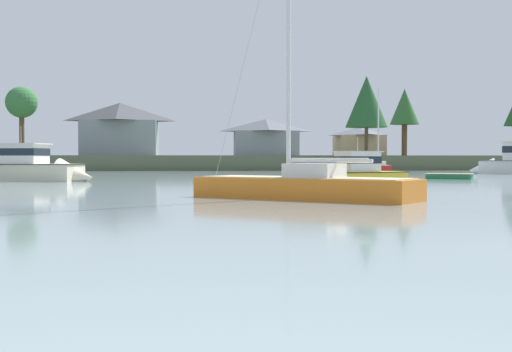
# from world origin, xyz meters

# --- Properties ---
(far_shore_bank) EXTENTS (162.44, 50.49, 2.08)m
(far_shore_bank) POSITION_xyz_m (0.00, 101.71, 1.04)
(far_shore_bank) COLOR #4C563D
(far_shore_bank) RESTS_ON ground
(dinghy_sand) EXTENTS (2.19, 3.60, 0.63)m
(dinghy_sand) POSITION_xyz_m (-26.46, 52.93, 0.15)
(dinghy_sand) COLOR tan
(dinghy_sand) RESTS_ON ground
(cruiser_yellow) EXTENTS (7.53, 5.32, 3.70)m
(cruiser_yellow) POSITION_xyz_m (1.29, 28.94, 0.50)
(cruiser_yellow) COLOR gold
(cruiser_yellow) RESTS_ON ground
(cruiser_cream) EXTENTS (10.60, 5.36, 5.08)m
(cruiser_cream) POSITION_xyz_m (-20.33, 37.58, 0.61)
(cruiser_cream) COLOR beige
(cruiser_cream) RESTS_ON ground
(sailboat_orange) EXTENTS (8.99, 7.85, 13.58)m
(sailboat_orange) POSITION_xyz_m (-3.94, 15.17, 0.27)
(sailboat_orange) COLOR orange
(sailboat_orange) RESTS_ON ground
(dinghy_green) EXTENTS (3.90, 3.15, 0.61)m
(dinghy_green) POSITION_xyz_m (11.84, 39.66, 0.15)
(dinghy_green) COLOR #236B3D
(dinghy_green) RESTS_ON ground
(sailboat_red) EXTENTS (3.73, 8.29, 11.02)m
(sailboat_red) POSITION_xyz_m (13.50, 65.99, 0.24)
(sailboat_red) COLOR #B2231E
(sailboat_red) RESTS_ON ground
(mooring_buoy_red) EXTENTS (0.38, 0.38, 0.43)m
(mooring_buoy_red) POSITION_xyz_m (-20.07, 48.84, 0.07)
(mooring_buoy_red) COLOR red
(mooring_buoy_red) RESTS_ON ground
(shore_tree_left_mid) EXTENTS (5.00, 5.00, 11.58)m
(shore_tree_left_mid) POSITION_xyz_m (27.21, 98.60, 10.41)
(shore_tree_left_mid) COLOR brown
(shore_tree_left_mid) RESTS_ON far_shore_bank
(shore_tree_far_right) EXTENTS (5.90, 5.90, 11.17)m
(shore_tree_far_right) POSITION_xyz_m (15.31, 78.72, 9.62)
(shore_tree_far_right) COLOR brown
(shore_tree_far_right) RESTS_ON far_shore_bank
(shore_tree_inland_c) EXTENTS (4.65, 4.65, 10.26)m
(shore_tree_inland_c) POSITION_xyz_m (-34.39, 88.65, 9.85)
(shore_tree_inland_c) COLOR brown
(shore_tree_inland_c) RESTS_ON far_shore_bank
(cottage_behind_trees) EXTENTS (12.91, 8.16, 8.58)m
(cottage_behind_trees) POSITION_xyz_m (-20.86, 96.05, 6.52)
(cottage_behind_trees) COLOR gray
(cottage_behind_trees) RESTS_ON far_shore_bank
(cottage_near_water) EXTENTS (11.67, 8.33, 6.47)m
(cottage_near_water) POSITION_xyz_m (3.52, 102.29, 5.43)
(cottage_near_water) COLOR gray
(cottage_near_water) RESTS_ON far_shore_bank
(cottage_eastern) EXTENTS (7.78, 10.69, 5.07)m
(cottage_eastern) POSITION_xyz_m (19.70, 100.69, 4.70)
(cottage_eastern) COLOR tan
(cottage_eastern) RESTS_ON far_shore_bank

